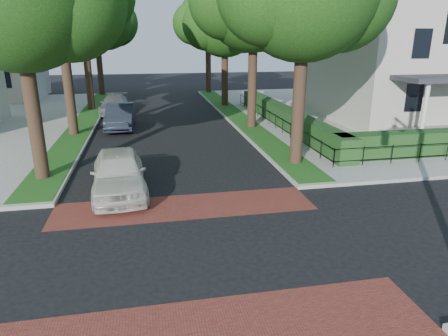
{
  "coord_description": "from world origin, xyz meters",
  "views": [
    {
      "loc": [
        -1.11,
        -9.71,
        5.63
      ],
      "look_at": [
        1.25,
        2.43,
        1.6
      ],
      "focal_mm": 32.0,
      "sensor_mm": 36.0,
      "label": 1
    }
  ],
  "objects": [
    {
      "name": "parked_car_middle",
      "position": [
        -2.84,
        16.78,
        0.8
      ],
      "size": [
        1.79,
        4.89,
        1.6
      ],
      "primitive_type": "imported",
      "rotation": [
        0.0,
        0.0,
        -0.02
      ],
      "color": "#222834",
      "rests_on": "ground"
    },
    {
      "name": "tree_left_back",
      "position": [
        -5.4,
        33.24,
        7.41
      ],
      "size": [
        7.75,
        6.66,
        10.44
      ],
      "color": "black",
      "rests_on": "sidewalk_nw"
    },
    {
      "name": "sidewalk_ne",
      "position": [
        19.5,
        19.0,
        0.07
      ],
      "size": [
        30.0,
        30.0,
        0.15
      ],
      "primitive_type": "cube",
      "color": "gray",
      "rests_on": "ground"
    },
    {
      "name": "house_victorian",
      "position": [
        17.51,
        15.92,
        6.02
      ],
      "size": [
        13.0,
        13.05,
        12.48
      ],
      "color": "beige",
      "rests_on": "sidewalk_ne"
    },
    {
      "name": "parked_car_rear",
      "position": [
        -3.6,
        22.71,
        0.7
      ],
      "size": [
        2.22,
        4.9,
        1.39
      ],
      "primitive_type": "imported",
      "rotation": [
        0.0,
        0.0,
        -0.06
      ],
      "color": "slate",
      "rests_on": "ground"
    },
    {
      "name": "crosswalk_near",
      "position": [
        0.0,
        -3.2,
        0.01
      ],
      "size": [
        9.0,
        2.2,
        0.01
      ],
      "primitive_type": "cube",
      "color": "maroon",
      "rests_on": "ground"
    },
    {
      "name": "ground",
      "position": [
        0.0,
        0.0,
        0.0
      ],
      "size": [
        120.0,
        120.0,
        0.0
      ],
      "primitive_type": "plane",
      "color": "black",
      "rests_on": "ground"
    },
    {
      "name": "tree_right_back",
      "position": [
        5.6,
        33.23,
        7.27
      ],
      "size": [
        7.5,
        6.45,
        10.2
      ],
      "color": "black",
      "rests_on": "sidewalk_ne"
    },
    {
      "name": "fence_main_road",
      "position": [
        6.9,
        15.0,
        0.6
      ],
      "size": [
        0.06,
        18.0,
        0.9
      ],
      "primitive_type": null,
      "color": "black",
      "rests_on": "sidewalk_ne"
    },
    {
      "name": "tree_right_far",
      "position": [
        5.6,
        24.22,
        6.91
      ],
      "size": [
        7.25,
        6.23,
        9.74
      ],
      "color": "black",
      "rests_on": "sidewalk_ne"
    },
    {
      "name": "hedge_main_road",
      "position": [
        7.7,
        15.0,
        0.75
      ],
      "size": [
        1.0,
        18.0,
        1.2
      ],
      "primitive_type": "cube",
      "color": "#16401B",
      "rests_on": "sidewalk_ne"
    },
    {
      "name": "tree_left_far",
      "position": [
        -5.4,
        24.22,
        7.12
      ],
      "size": [
        7.0,
        6.02,
        9.86
      ],
      "color": "black",
      "rests_on": "sidewalk_nw"
    },
    {
      "name": "grass_strip_nw",
      "position": [
        -5.4,
        19.1,
        0.16
      ],
      "size": [
        1.6,
        29.8,
        0.02
      ],
      "primitive_type": "cube",
      "color": "#234814",
      "rests_on": "sidewalk_nw"
    },
    {
      "name": "crosswalk_far",
      "position": [
        0.0,
        3.2,
        0.01
      ],
      "size": [
        9.0,
        2.2,
        0.01
      ],
      "primitive_type": "cube",
      "color": "maroon",
      "rests_on": "ground"
    },
    {
      "name": "grass_strip_ne",
      "position": [
        5.4,
        19.1,
        0.16
      ],
      "size": [
        1.6,
        29.8,
        0.02
      ],
      "primitive_type": "cube",
      "color": "#234814",
      "rests_on": "sidewalk_ne"
    },
    {
      "name": "parked_car_front",
      "position": [
        -2.3,
        5.0,
        0.83
      ],
      "size": [
        2.3,
        4.97,
        1.65
      ],
      "primitive_type": "imported",
      "rotation": [
        0.0,
        0.0,
        0.07
      ],
      "color": "beige",
      "rests_on": "ground"
    }
  ]
}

